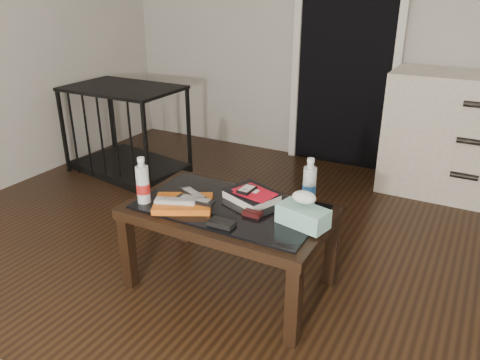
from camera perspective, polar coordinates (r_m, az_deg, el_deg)
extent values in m
plane|color=black|center=(2.15, 1.08, -20.69)|extent=(5.00, 5.00, 0.00)
plane|color=#BAB4AB|center=(3.95, 19.38, 19.86)|extent=(5.00, 0.00, 5.00)
cube|color=black|center=(4.04, 12.87, 15.57)|extent=(0.80, 0.05, 2.00)
cube|color=silver|center=(4.15, 6.97, 16.14)|extent=(0.06, 0.04, 2.04)
cube|color=silver|center=(3.92, 18.82, 14.73)|extent=(0.06, 0.04, 2.04)
cube|color=black|center=(2.51, -13.47, -8.52)|extent=(0.06, 0.06, 0.40)
cube|color=black|center=(2.09, 6.53, -15.05)|extent=(0.06, 0.06, 0.40)
cube|color=black|center=(2.86, -6.64, -3.87)|extent=(0.06, 0.06, 0.40)
cube|color=black|center=(2.50, 11.14, -8.39)|extent=(0.06, 0.06, 0.40)
cube|color=black|center=(2.34, -1.23, -3.96)|extent=(1.00, 0.60, 0.05)
cube|color=black|center=(2.33, -1.23, -3.28)|extent=(0.90, 0.50, 0.01)
cube|color=beige|center=(3.76, 26.48, 4.58)|extent=(1.20, 0.50, 0.90)
cylinder|color=black|center=(3.57, 25.64, 0.43)|extent=(0.18, 0.04, 0.04)
cylinder|color=black|center=(3.50, 26.33, 4.21)|extent=(0.18, 0.04, 0.04)
cylinder|color=black|center=(3.43, 27.07, 8.15)|extent=(0.18, 0.04, 0.04)
cube|color=black|center=(4.11, -13.25, 1.65)|extent=(0.99, 0.74, 0.06)
cube|color=black|center=(3.93, -14.14, 10.80)|extent=(0.99, 0.74, 0.02)
cube|color=black|center=(4.12, -20.74, 5.53)|extent=(0.03, 0.03, 0.70)
cube|color=black|center=(3.54, -11.40, 3.83)|extent=(0.03, 0.03, 0.70)
cube|color=black|center=(4.49, -15.45, 7.55)|extent=(0.03, 0.03, 0.70)
cube|color=black|center=(3.96, -6.28, 6.22)|extent=(0.03, 0.03, 0.70)
cube|color=#C05612|center=(2.33, -6.94, -2.87)|extent=(0.35, 0.32, 0.03)
cube|color=#ACACB0|center=(2.30, -7.89, -2.53)|extent=(0.20, 0.12, 0.02)
cube|color=black|center=(2.30, -5.44, -2.43)|extent=(0.20, 0.06, 0.02)
cube|color=black|center=(2.36, -5.64, -1.74)|extent=(0.20, 0.13, 0.02)
cube|color=black|center=(2.38, 1.41, -1.91)|extent=(0.31, 0.28, 0.05)
cube|color=red|center=(2.36, 1.68, -1.41)|extent=(0.23, 0.19, 0.01)
cube|color=black|center=(2.35, 0.83, -1.16)|extent=(0.07, 0.11, 0.02)
cube|color=black|center=(2.22, 1.53, -4.10)|extent=(0.09, 0.05, 0.02)
cube|color=black|center=(2.14, -2.24, -5.28)|extent=(0.12, 0.07, 0.02)
cylinder|color=silver|center=(2.36, -11.79, 0.00)|extent=(0.07, 0.07, 0.24)
cylinder|color=silver|center=(2.33, 8.48, -0.13)|extent=(0.07, 0.07, 0.24)
cube|color=teal|center=(2.14, 7.68, -4.39)|extent=(0.25, 0.17, 0.09)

